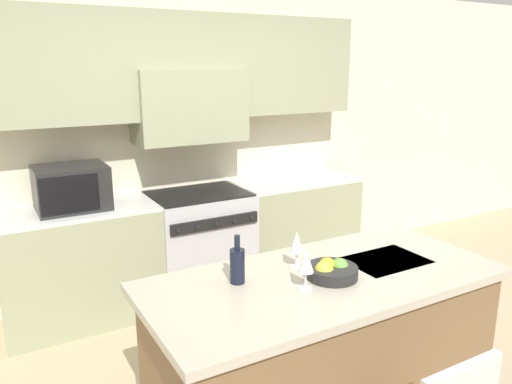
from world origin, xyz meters
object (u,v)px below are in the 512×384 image
(wine_glass_far, at_px, (297,243))
(microwave, at_px, (71,188))
(range_stove, at_px, (200,244))
(wine_glass_near, at_px, (306,262))
(fruit_bowl, at_px, (331,271))
(wine_bottle, at_px, (237,265))

(wine_glass_far, bearing_deg, microwave, 114.52)
(range_stove, bearing_deg, wine_glass_near, -98.58)
(wine_glass_far, xyz_separation_m, fruit_bowl, (0.08, -0.19, -0.10))
(range_stove, height_order, wine_glass_far, wine_glass_far)
(microwave, bearing_deg, wine_bottle, -75.75)
(microwave, relative_size, wine_glass_far, 2.54)
(range_stove, height_order, wine_bottle, wine_bottle)
(microwave, bearing_deg, fruit_bowl, -65.61)
(wine_glass_far, bearing_deg, fruit_bowl, -66.87)
(range_stove, distance_m, microwave, 1.20)
(wine_glass_near, height_order, fruit_bowl, wine_glass_near)
(range_stove, relative_size, fruit_bowl, 3.51)
(microwave, xyz_separation_m, wine_glass_far, (0.82, -1.80, -0.01))
(wine_bottle, relative_size, wine_glass_far, 1.22)
(wine_bottle, bearing_deg, fruit_bowl, -22.04)
(wine_bottle, xyz_separation_m, wine_glass_near, (0.25, -0.23, 0.04))
(range_stove, distance_m, wine_glass_far, 1.90)
(wine_glass_near, bearing_deg, fruit_bowl, 13.44)
(microwave, height_order, wine_glass_far, microwave)
(range_stove, distance_m, wine_bottle, 1.97)
(wine_bottle, bearing_deg, range_stove, 72.74)
(wine_bottle, bearing_deg, wine_glass_near, -41.67)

